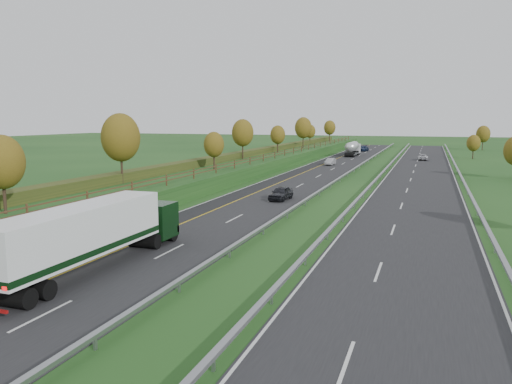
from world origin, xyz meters
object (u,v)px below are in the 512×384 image
at_px(car_silver_mid, 330,162).
at_px(car_oncoming, 423,157).
at_px(car_dark_near, 281,193).
at_px(car_small_far, 364,149).
at_px(box_lorry, 93,233).
at_px(road_tanker, 353,148).

xyz_separation_m(car_silver_mid, car_oncoming, (17.01, 18.20, -0.04)).
relative_size(car_dark_near, car_silver_mid, 1.09).
bearing_deg(car_oncoming, car_silver_mid, 46.36).
relative_size(car_silver_mid, car_small_far, 0.81).
xyz_separation_m(box_lorry, car_oncoming, (17.21, 91.29, -1.66)).
xyz_separation_m(road_tanker, car_oncoming, (16.61, -8.48, -1.19)).
height_order(car_silver_mid, car_oncoming, car_silver_mid).
distance_m(road_tanker, car_small_far, 18.23).
relative_size(road_tanker, car_small_far, 2.23).
distance_m(car_dark_near, car_silver_mid, 44.18).
distance_m(box_lorry, car_oncoming, 92.91).
bearing_deg(car_oncoming, box_lorry, 78.76).
relative_size(road_tanker, car_silver_mid, 2.76).
relative_size(car_silver_mid, car_oncoming, 0.89).
xyz_separation_m(box_lorry, car_small_far, (0.96, 117.97, -1.56)).
bearing_deg(car_small_far, car_dark_near, -81.46).
relative_size(box_lorry, car_silver_mid, 4.01).
bearing_deg(car_oncoming, car_dark_near, 76.66).
bearing_deg(road_tanker, box_lorry, -90.34).
bearing_deg(car_silver_mid, car_dark_near, -83.66).
relative_size(car_small_far, car_oncoming, 1.10).
bearing_deg(car_oncoming, car_small_far, -59.22).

